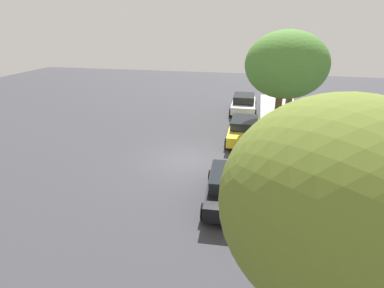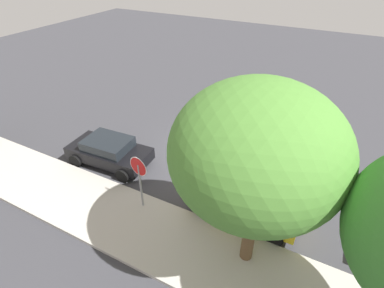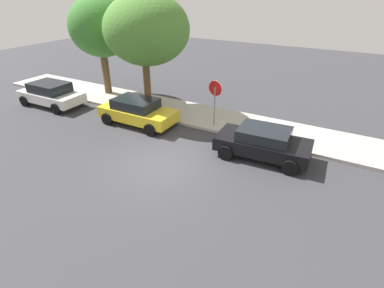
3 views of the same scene
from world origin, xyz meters
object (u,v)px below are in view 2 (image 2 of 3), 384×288
object	(u,v)px
parked_car_black	(109,151)
street_tree_near_corner	(257,152)
parked_car_yellow	(246,201)
stop_sign	(139,174)

from	to	relation	value
parked_car_black	street_tree_near_corner	world-z (taller)	street_tree_near_corner
parked_car_yellow	stop_sign	bearing A→B (deg)	22.70
parked_car_yellow	parked_car_black	bearing A→B (deg)	-1.33
stop_sign	street_tree_near_corner	bearing A→B (deg)	173.58
parked_car_black	parked_car_yellow	size ratio (longest dim) A/B	0.97
stop_sign	street_tree_near_corner	xyz separation A→B (m)	(-4.34, 0.49, 2.76)
parked_car_black	street_tree_near_corner	distance (m)	8.65
stop_sign	parked_car_black	world-z (taller)	stop_sign
stop_sign	parked_car_yellow	xyz separation A→B (m)	(-3.73, -1.56, -1.01)
parked_car_yellow	street_tree_near_corner	bearing A→B (deg)	106.43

